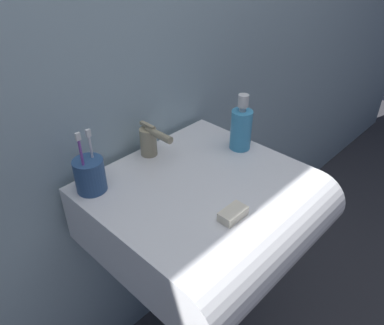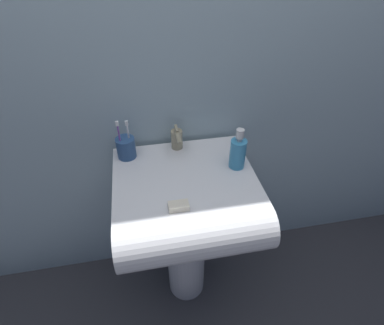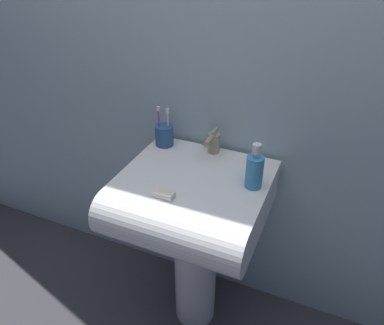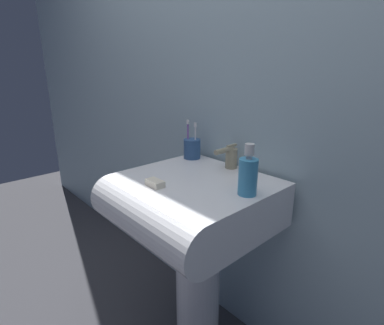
# 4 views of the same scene
# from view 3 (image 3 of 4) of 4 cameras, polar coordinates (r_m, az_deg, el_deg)

# --- Properties ---
(ground_plane) EXTENTS (6.00, 6.00, 0.00)m
(ground_plane) POSITION_cam_3_polar(r_m,az_deg,el_deg) (2.07, 0.47, -21.68)
(ground_plane) COLOR #38383D
(ground_plane) RESTS_ON ground
(wall_back) EXTENTS (5.00, 0.05, 2.40)m
(wall_back) POSITION_cam_3_polar(r_m,az_deg,el_deg) (1.56, 4.87, 14.50)
(wall_back) COLOR #9EB7C1
(wall_back) RESTS_ON ground
(sink_pedestal) EXTENTS (0.20, 0.20, 0.67)m
(sink_pedestal) POSITION_cam_3_polar(r_m,az_deg,el_deg) (1.81, 0.52, -15.46)
(sink_pedestal) COLOR white
(sink_pedestal) RESTS_ON ground
(sink_basin) EXTENTS (0.57, 0.56, 0.18)m
(sink_basin) POSITION_cam_3_polar(r_m,az_deg,el_deg) (1.48, -0.39, -6.09)
(sink_basin) COLOR white
(sink_basin) RESTS_ON sink_pedestal
(faucet) EXTENTS (0.05, 0.13, 0.10)m
(faucet) POSITION_cam_3_polar(r_m,az_deg,el_deg) (1.59, 3.12, 3.15)
(faucet) COLOR tan
(faucet) RESTS_ON sink_basin
(toothbrush_cup) EXTENTS (0.08, 0.08, 0.19)m
(toothbrush_cup) POSITION_cam_3_polar(r_m,az_deg,el_deg) (1.66, -4.25, 4.22)
(toothbrush_cup) COLOR #2D5184
(toothbrush_cup) RESTS_ON sink_basin
(soap_bottle) EXTENTS (0.07, 0.07, 0.18)m
(soap_bottle) POSITION_cam_3_polar(r_m,az_deg,el_deg) (1.39, 9.49, -1.18)
(soap_bottle) COLOR #3F99CC
(soap_bottle) RESTS_ON sink_basin
(bar_soap) EXTENTS (0.07, 0.04, 0.02)m
(bar_soap) POSITION_cam_3_polar(r_m,az_deg,el_deg) (1.35, -4.23, -4.84)
(bar_soap) COLOR silver
(bar_soap) RESTS_ON sink_basin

